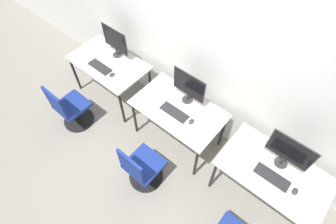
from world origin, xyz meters
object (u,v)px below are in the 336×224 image
object	(u,v)px
monitor_right	(289,152)
keyboard_right	(272,177)
mouse_right	(295,191)
monitor_center	(189,86)
keyboard_left	(100,67)
monitor_left	(115,41)
office_chair_left	(70,110)
office_chair_center	(142,169)
mouse_left	(112,75)
mouse_center	(191,121)
keyboard_center	(174,112)

from	to	relation	value
monitor_right	keyboard_right	size ratio (longest dim) A/B	1.23
monitor_right	mouse_right	size ratio (longest dim) A/B	5.46
keyboard_right	monitor_center	bearing A→B (deg)	168.83
keyboard_left	monitor_center	distance (m)	1.47
monitor_left	mouse_right	distance (m)	3.10
office_chair_left	keyboard_right	world-z (taller)	office_chair_left
office_chair_left	monitor_right	world-z (taller)	monitor_right
office_chair_left	mouse_right	world-z (taller)	office_chair_left
keyboard_left	keyboard_right	size ratio (longest dim) A/B	1.00
mouse_right	office_chair_left	bearing A→B (deg)	-166.18
office_chair_center	mouse_left	bearing A→B (deg)	150.55
office_chair_left	mouse_right	distance (m)	3.22
mouse_center	monitor_right	size ratio (longest dim) A/B	0.18
office_chair_center	monitor_right	size ratio (longest dim) A/B	1.77
keyboard_left	mouse_right	bearing A→B (deg)	1.48
mouse_right	mouse_left	bearing A→B (deg)	-178.35
mouse_center	keyboard_right	size ratio (longest dim) A/B	0.23
keyboard_left	mouse_center	bearing A→B (deg)	3.04
monitor_center	monitor_right	size ratio (longest dim) A/B	1.00
monitor_center	office_chair_center	world-z (taller)	monitor_center
office_chair_left	office_chair_center	bearing A→B (deg)	-0.07
mouse_left	monitor_right	world-z (taller)	monitor_right
keyboard_left	mouse_left	world-z (taller)	mouse_left
keyboard_center	monitor_right	world-z (taller)	monitor_right
monitor_left	office_chair_left	xyz separation A→B (m)	(-0.03, -1.05, -0.67)
office_chair_left	monitor_center	bearing A→B (deg)	35.88
monitor_left	monitor_right	world-z (taller)	same
monitor_left	office_chair_center	bearing A→B (deg)	-35.48
office_chair_left	keyboard_right	xyz separation A→B (m)	(2.83, 0.76, 0.41)
keyboard_left	mouse_center	world-z (taller)	mouse_center
mouse_center	mouse_right	bearing A→B (deg)	-0.37
mouse_left	office_chair_left	bearing A→B (deg)	-113.19
office_chair_center	mouse_right	world-z (taller)	office_chair_center
keyboard_center	mouse_right	distance (m)	1.67
keyboard_left	mouse_center	distance (m)	1.67
mouse_left	mouse_right	size ratio (longest dim) A/B	1.00
office_chair_left	monitor_right	distance (m)	3.07
keyboard_left	office_chair_center	size ratio (longest dim) A/B	0.46
keyboard_left	keyboard_center	xyz separation A→B (m)	(1.40, 0.07, 0.00)
office_chair_center	mouse_right	distance (m)	1.82
office_chair_center	monitor_center	bearing A→B (deg)	94.04
monitor_left	mouse_left	distance (m)	0.52
monitor_left	office_chair_left	size ratio (longest dim) A/B	0.57
monitor_right	office_chair_center	bearing A→B (deg)	-143.46
monitor_left	keyboard_left	xyz separation A→B (m)	(0.00, -0.37, -0.26)
keyboard_left	mouse_right	distance (m)	3.08
keyboard_center	office_chair_left	bearing A→B (deg)	-152.35
office_chair_left	office_chair_center	world-z (taller)	same
keyboard_right	mouse_right	xyz separation A→B (m)	(0.27, 0.01, 0.01)
office_chair_left	mouse_right	bearing A→B (deg)	13.82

